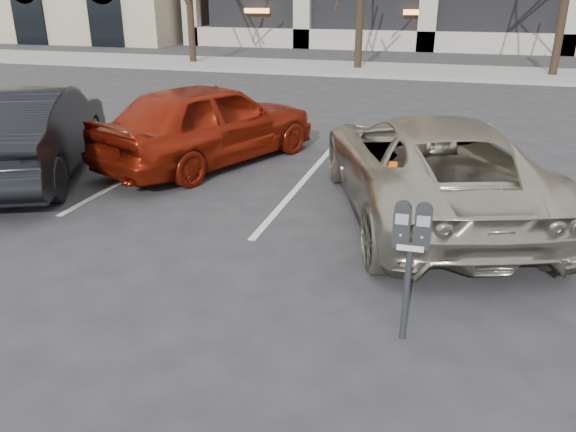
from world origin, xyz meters
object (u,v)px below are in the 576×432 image
car_red (209,123)px  car_dark (29,132)px  suv_silver (429,165)px  parking_meter (411,239)px

car_red → car_dark: car_dark is taller
suv_silver → car_red: bearing=-39.6°
suv_silver → car_dark: (-6.31, -0.15, 0.06)m
suv_silver → car_dark: bearing=-18.2°
parking_meter → car_red: bearing=128.4°
suv_silver → parking_meter: bearing=71.1°
suv_silver → car_dark: 6.32m
parking_meter → car_dark: car_dark is taller
suv_silver → car_dark: size_ratio=1.20×
car_dark → car_red: bearing=-171.8°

